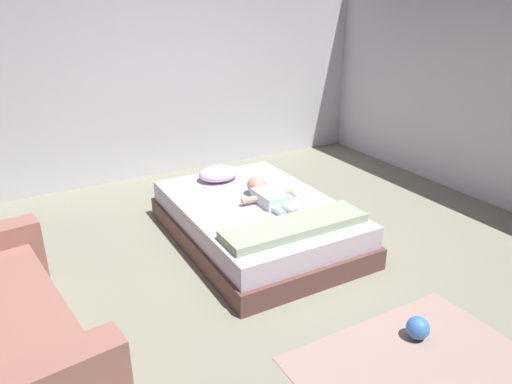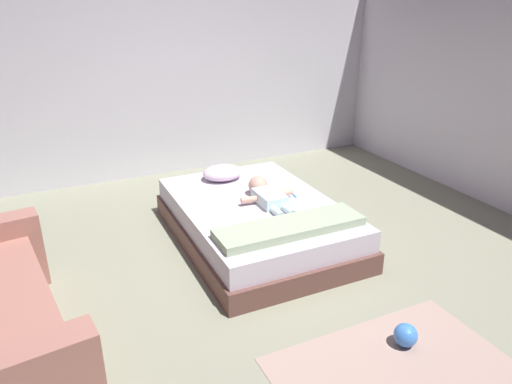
# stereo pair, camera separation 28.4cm
# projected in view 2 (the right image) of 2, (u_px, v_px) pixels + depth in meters

# --- Properties ---
(ground_plane) EXTENTS (8.00, 8.00, 0.00)m
(ground_plane) POSITION_uv_depth(u_px,v_px,m) (268.00, 290.00, 3.73)
(ground_plane) COLOR gray
(wall_behind_bed) EXTENTS (8.00, 0.12, 2.54)m
(wall_behind_bed) POSITION_uv_depth(u_px,v_px,m) (158.00, 73.00, 5.75)
(wall_behind_bed) COLOR silver
(wall_behind_bed) RESTS_ON ground_plane
(bed) EXTENTS (1.37, 2.00, 0.38)m
(bed) POSITION_uv_depth(u_px,v_px,m) (256.00, 221.00, 4.43)
(bed) COLOR brown
(bed) RESTS_ON ground_plane
(pillow) EXTENTS (0.41, 0.34, 0.14)m
(pillow) POSITION_uv_depth(u_px,v_px,m) (222.00, 173.00, 4.87)
(pillow) COLOR silver
(pillow) RESTS_ON bed
(baby) EXTENTS (0.52, 0.67, 0.18)m
(baby) POSITION_uv_depth(u_px,v_px,m) (266.00, 194.00, 4.36)
(baby) COLOR white
(baby) RESTS_ON bed
(toothbrush) EXTENTS (0.03, 0.15, 0.02)m
(toothbrush) POSITION_uv_depth(u_px,v_px,m) (293.00, 194.00, 4.51)
(toothbrush) COLOR #3A90E3
(toothbrush) RESTS_ON bed
(rug) EXTENTS (1.48, 0.89, 0.01)m
(rug) POSITION_uv_depth(u_px,v_px,m) (393.00, 368.00, 2.94)
(rug) COLOR tan
(rug) RESTS_ON ground_plane
(toy_ball) EXTENTS (0.16, 0.16, 0.16)m
(toy_ball) POSITION_uv_depth(u_px,v_px,m) (406.00, 335.00, 3.10)
(toy_ball) COLOR #4083E0
(toy_ball) RESTS_ON rug
(blanket) EXTENTS (1.23, 0.35, 0.07)m
(blanket) POSITION_uv_depth(u_px,v_px,m) (290.00, 227.00, 3.81)
(blanket) COLOR #9FB491
(blanket) RESTS_ON bed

